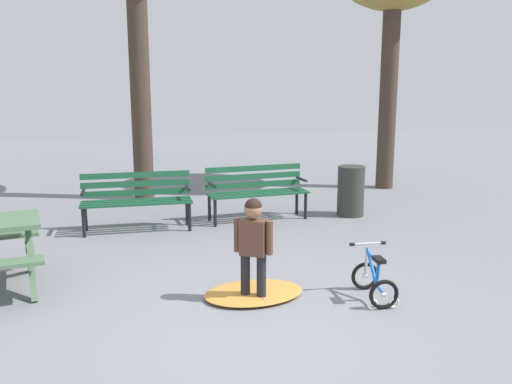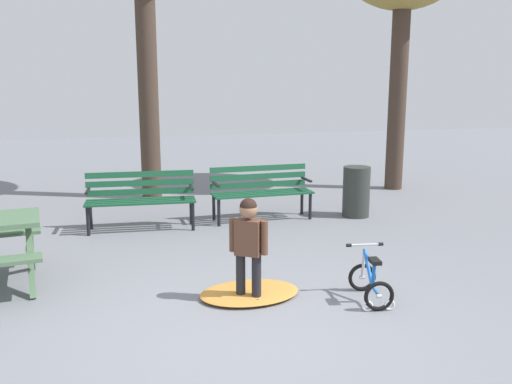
{
  "view_description": "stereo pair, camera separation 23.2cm",
  "coord_description": "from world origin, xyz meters",
  "views": [
    {
      "loc": [
        -1.27,
        -4.24,
        2.17
      ],
      "look_at": [
        0.67,
        2.0,
        0.85
      ],
      "focal_mm": 38.26,
      "sensor_mm": 36.0,
      "label": 1
    },
    {
      "loc": [
        -1.04,
        -4.3,
        2.17
      ],
      "look_at": [
        0.67,
        2.0,
        0.85
      ],
      "focal_mm": 38.26,
      "sensor_mm": 36.0,
      "label": 2
    }
  ],
  "objects": [
    {
      "name": "leaf_pile",
      "position": [
        0.29,
        0.84,
        0.04
      ],
      "size": [
        1.07,
        0.77,
        0.07
      ],
      "primitive_type": "ellipsoid",
      "rotation": [
        0.0,
        0.0,
        0.04
      ],
      "color": "#C68438",
      "rests_on": "ground"
    },
    {
      "name": "kids_bicycle",
      "position": [
        1.43,
        0.4,
        0.2
      ],
      "size": [
        0.43,
        0.6,
        0.54
      ],
      "color": "black",
      "rests_on": "ground"
    },
    {
      "name": "child_standing",
      "position": [
        0.25,
        0.72,
        0.62
      ],
      "size": [
        0.34,
        0.28,
        1.06
      ],
      "color": "black",
      "rests_on": "ground"
    },
    {
      "name": "park_bench_left",
      "position": [
        1.28,
        3.92,
        0.51
      ],
      "size": [
        1.61,
        0.5,
        0.85
      ],
      "color": "#195133",
      "rests_on": "ground"
    },
    {
      "name": "park_bench_far_left",
      "position": [
        -0.62,
        3.83,
        0.51
      ],
      "size": [
        1.63,
        0.57,
        0.85
      ],
      "color": "#195133",
      "rests_on": "ground"
    },
    {
      "name": "trash_bin",
      "position": [
        2.83,
        3.69,
        0.41
      ],
      "size": [
        0.44,
        0.44,
        0.82
      ],
      "primitive_type": "cylinder",
      "color": "#2D332D",
      "rests_on": "ground"
    },
    {
      "name": "ground",
      "position": [
        0.0,
        0.0,
        0.0
      ],
      "size": [
        36.0,
        36.0,
        0.0
      ],
      "primitive_type": "plane",
      "color": "slate"
    }
  ]
}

